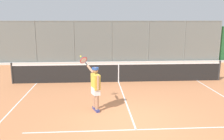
% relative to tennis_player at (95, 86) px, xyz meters
% --- Properties ---
extents(ground_plane, '(60.00, 60.00, 0.00)m').
position_rel_tennis_player_xyz_m(ground_plane, '(-1.19, 1.01, -0.90)').
color(ground_plane, '#C67A4C').
extents(court_line_markings, '(8.44, 10.23, 0.01)m').
position_rel_tennis_player_xyz_m(court_line_markings, '(-1.19, 1.95, -0.90)').
color(court_line_markings, white).
rests_on(court_line_markings, ground).
extents(fence_backdrop, '(19.46, 1.37, 3.12)m').
position_rel_tennis_player_xyz_m(fence_backdrop, '(-1.19, -10.18, 0.43)').
color(fence_backdrop, slate).
rests_on(fence_backdrop, ground).
extents(tennis_net, '(10.84, 0.09, 1.07)m').
position_rel_tennis_player_xyz_m(tennis_net, '(-1.19, -3.97, -0.41)').
color(tennis_net, '#2D2D2D').
rests_on(tennis_net, ground).
extents(tennis_player, '(0.78, 1.19, 1.85)m').
position_rel_tennis_player_xyz_m(tennis_player, '(0.00, 0.00, 0.00)').
color(tennis_player, navy).
rests_on(tennis_player, ground).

